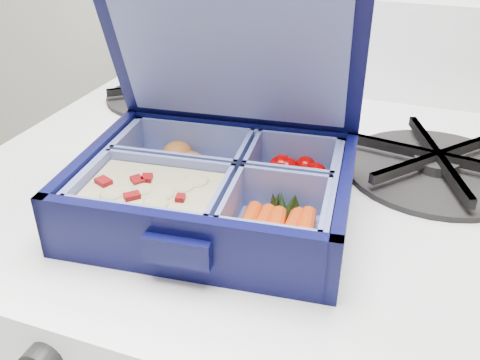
% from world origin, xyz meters
% --- Properties ---
extents(bento_box, '(0.27, 0.22, 0.06)m').
position_xyz_m(bento_box, '(0.17, 1.56, 0.93)').
color(bento_box, '#070836').
rests_on(bento_box, stove).
extents(burner_grate, '(0.23, 0.23, 0.03)m').
position_xyz_m(burner_grate, '(0.36, 1.72, 0.92)').
color(burner_grate, black).
rests_on(burner_grate, stove).
extents(burner_grate_rear, '(0.22, 0.22, 0.02)m').
position_xyz_m(burner_grate_rear, '(-0.02, 1.82, 0.91)').
color(burner_grate_rear, black).
rests_on(burner_grate_rear, stove).
extents(fork, '(0.16, 0.16, 0.01)m').
position_xyz_m(fork, '(0.17, 1.72, 0.91)').
color(fork, '#9B9CAB').
rests_on(fork, stove).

